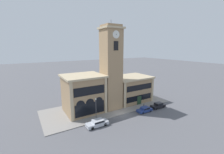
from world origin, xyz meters
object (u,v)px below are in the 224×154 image
Objects in this scene: parked_car_mid at (145,109)px; bollard at (144,105)px; parked_car_near at (97,123)px; street_lamp at (96,106)px; parked_car_far at (158,105)px.

bollard is at bearing -128.44° from parked_car_mid.
parked_car_near is at bearing -172.21° from bollard.
parked_car_far is at bearing -6.73° from street_lamp.
parked_car_mid is at bearing -179.61° from parked_car_near.
parked_car_near reaches higher than parked_car_mid.
parked_car_mid is 13.29m from street_lamp.
bollard is (15.17, 2.08, -0.06)m from parked_car_near.
parked_car_mid is at bearing -9.35° from street_lamp.
parked_car_mid reaches higher than bollard.
bollard is (-3.37, 2.08, -0.09)m from parked_car_far.
parked_car_far is at bearing -179.61° from parked_car_mid.
street_lamp is at bearing -8.96° from parked_car_mid.
street_lamp is at bearing -6.35° from parked_car_far.
parked_car_near is 1.16× the size of parked_car_mid.
parked_car_far is 0.82× the size of street_lamp.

